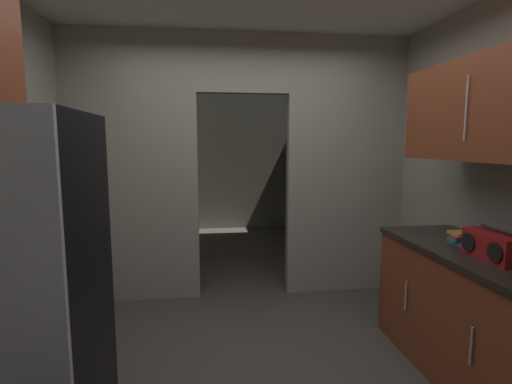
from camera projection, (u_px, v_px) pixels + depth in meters
name	position (u px, v px, depth m)	size (l,w,h in m)	color
ground	(263.00, 384.00, 2.53)	(20.00, 20.00, 0.00)	#47423D
kitchen_partition	(241.00, 160.00, 3.88)	(3.42, 0.12, 2.65)	#9E998C
adjoining_room_shell	(229.00, 159.00, 6.01)	(3.42, 3.23, 2.65)	gray
lower_cabinet_run	(477.00, 318.00, 2.50)	(0.63, 1.61, 0.88)	brown
upper_cabinet_counterside	(494.00, 109.00, 2.33)	(0.36, 1.44, 0.64)	brown
boombox	(496.00, 246.00, 2.29)	(0.20, 0.37, 0.19)	maroon
book_stack	(461.00, 239.00, 2.63)	(0.14, 0.16, 0.09)	#2D609E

